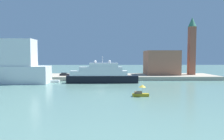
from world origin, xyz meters
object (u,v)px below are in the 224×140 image
small_motorboat (141,92)px  mooring_bollard (113,76)px  large_yacht (101,75)px  work_barge (53,81)px  person_figure (76,74)px  bell_tower (192,44)px  harbor_building (161,63)px  parked_car (64,74)px

small_motorboat → mooring_bollard: 38.66m
large_yacht → work_barge: size_ratio=5.68×
person_figure → bell_tower: bearing=4.2°
large_yacht → harbor_building: size_ratio=1.79×
small_motorboat → person_figure: (-24.23, 44.12, 1.19)m
large_yacht → person_figure: large_yacht is taller
small_motorboat → person_figure: size_ratio=2.71×
work_barge → harbor_building: harbor_building is taller
harbor_building → mooring_bollard: (-25.08, -11.70, -5.65)m
harbor_building → bell_tower: 17.75m
parked_car → work_barge: bearing=-100.7°
large_yacht → small_motorboat: bearing=-68.3°
harbor_building → person_figure: size_ratio=9.97×
work_barge → parked_car: (2.25, 11.87, 1.86)m
large_yacht → person_figure: size_ratio=17.84×
small_motorboat → mooring_bollard: small_motorboat is taller
parked_car → person_figure: 5.44m
small_motorboat → person_figure: bearing=118.8°
large_yacht → small_motorboat: (11.53, -28.92, -2.00)m
bell_tower → person_figure: (-57.47, -4.24, -14.79)m
harbor_building → mooring_bollard: harbor_building is taller
harbor_building → parked_car: size_ratio=3.64×
parked_car → harbor_building: bearing=7.3°
harbor_building → bell_tower: size_ratio=0.57×
harbor_building → small_motorboat: bearing=-110.2°
small_motorboat → harbor_building: 53.41m
small_motorboat → work_barge: 44.98m
small_motorboat → parked_car: 52.72m
bell_tower → mooring_bollard: (-40.01, -10.31, -15.15)m
person_figure → mooring_bollard: bearing=-19.2°
small_motorboat → bell_tower: (33.24, 48.36, 15.98)m
large_yacht → small_motorboat: 31.20m
bell_tower → large_yacht: bearing=-156.5°
mooring_bollard → bell_tower: bearing=14.4°
bell_tower → work_barge: bearing=-165.7°
bell_tower → parked_car: (-62.88, -4.77, -14.90)m
bell_tower → mooring_bollard: 44.00m
harbor_building → large_yacht: bearing=-145.1°
mooring_bollard → parked_car: bearing=166.4°
harbor_building → bell_tower: (14.93, -1.39, 9.49)m
bell_tower → person_figure: bell_tower is taller
large_yacht → mooring_bollard: (4.77, 9.13, -1.17)m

